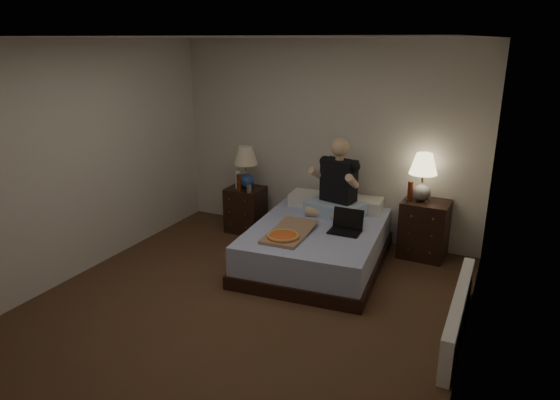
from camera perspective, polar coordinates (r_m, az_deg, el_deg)
The scene contains 19 objects.
floor at distance 4.93m, azimuth -4.58°, elevation -12.40°, with size 4.00×4.50×0.00m, color #523423.
ceiling at distance 4.26m, azimuth -5.46°, elevation 18.03°, with size 4.00×4.50×0.00m, color white.
wall_back at distance 6.42m, azimuth 5.20°, elevation 6.77°, with size 4.00×2.50×0.00m, color silver.
wall_front at distance 2.87m, azimuth -28.49°, elevation -10.00°, with size 4.00×2.50×0.00m, color silver.
wall_left at distance 5.69m, azimuth -22.74°, elevation 3.97°, with size 4.50×2.50×0.00m, color silver.
wall_right at distance 3.88m, azimuth 21.54°, elevation -1.99°, with size 4.50×2.50×0.00m, color silver.
bed at distance 5.77m, azimuth 4.26°, elevation -5.13°, with size 1.40×1.86×0.47m, color #5F71BE.
nightstand_left at distance 6.72m, azimuth -3.93°, elevation -1.07°, with size 0.46×0.42×0.60m, color black.
nightstand_right at distance 6.16m, azimuth 16.17°, elevation -3.16°, with size 0.53×0.48×0.69m, color black.
lamp_left at distance 6.57m, azimuth -3.93°, elevation 3.76°, with size 0.32×0.32×0.56m, color navy, non-canonical shape.
lamp_right at distance 5.99m, azimuth 15.98°, elevation 2.52°, with size 0.32×0.32×0.56m, color gray, non-canonical shape.
water_bottle at distance 6.59m, azimuth -4.84°, elevation 2.38°, with size 0.07×0.07×0.25m, color white.
soda_can at distance 6.42m, azimuth -3.55°, elevation 1.29°, with size 0.07×0.07×0.10m, color #ACACA7.
beer_bottle_left at distance 6.46m, azimuth -4.71°, elevation 1.98°, with size 0.06×0.06×0.23m, color #52220B.
beer_bottle_right at distance 5.98m, azimuth 14.64°, elevation 0.98°, with size 0.06×0.06×0.23m, color #61210D.
person at distance 5.92m, azimuth 6.50°, elevation 2.57°, with size 0.66×0.52×0.93m, color black, non-canonical shape.
laptop at distance 5.47m, azimuth 7.45°, elevation -2.56°, with size 0.34×0.28×0.24m, color black, non-canonical shape.
pizza_box at distance 5.25m, azimuth 0.35°, elevation -4.23°, with size 0.40×0.76×0.08m, color #A18060, non-canonical shape.
radiator at distance 4.73m, azimuth 19.68°, elevation -12.15°, with size 0.10×1.60×0.40m, color white.
Camera 1 is at (2.16, -3.67, 2.49)m, focal length 32.00 mm.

